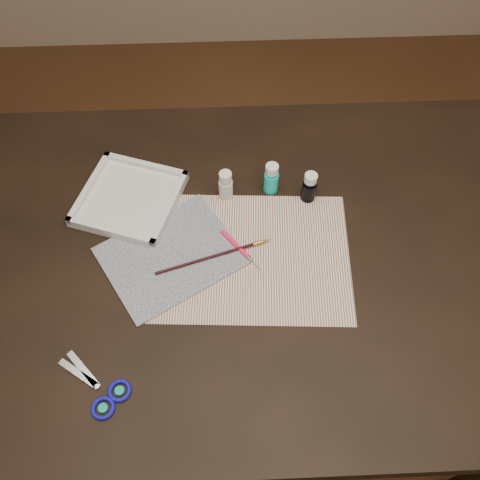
{
  "coord_description": "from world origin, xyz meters",
  "views": [
    {
      "loc": [
        -0.03,
        -0.61,
        1.72
      ],
      "look_at": [
        0.0,
        0.0,
        0.8
      ],
      "focal_mm": 40.0,
      "sensor_mm": 36.0,
      "label": 1
    }
  ],
  "objects_px": {
    "palette_tray": "(129,198)",
    "scissors": "(89,384)",
    "paint_bottle_navy": "(309,187)",
    "canvas": "(171,256)",
    "paint_bottle_cyan": "(271,178)",
    "paper": "(250,256)",
    "paint_bottle_white": "(226,185)"
  },
  "relations": [
    {
      "from": "paint_bottle_navy",
      "to": "scissors",
      "type": "distance_m",
      "value": 0.61
    },
    {
      "from": "paper",
      "to": "paint_bottle_cyan",
      "type": "relative_size",
      "value": 5.25
    },
    {
      "from": "canvas",
      "to": "paint_bottle_cyan",
      "type": "relative_size",
      "value": 3.35
    },
    {
      "from": "paint_bottle_white",
      "to": "paint_bottle_navy",
      "type": "distance_m",
      "value": 0.19
    },
    {
      "from": "paint_bottle_cyan",
      "to": "palette_tray",
      "type": "distance_m",
      "value": 0.32
    },
    {
      "from": "paint_bottle_navy",
      "to": "palette_tray",
      "type": "xyz_separation_m",
      "value": [
        -0.41,
        0.01,
        -0.03
      ]
    },
    {
      "from": "paint_bottle_cyan",
      "to": "paint_bottle_white",
      "type": "bearing_deg",
      "value": -172.05
    },
    {
      "from": "canvas",
      "to": "scissors",
      "type": "bearing_deg",
      "value": -117.36
    },
    {
      "from": "paint_bottle_white",
      "to": "scissors",
      "type": "bearing_deg",
      "value": -121.34
    },
    {
      "from": "paper",
      "to": "canvas",
      "type": "distance_m",
      "value": 0.17
    },
    {
      "from": "canvas",
      "to": "scissors",
      "type": "distance_m",
      "value": 0.31
    },
    {
      "from": "palette_tray",
      "to": "scissors",
      "type": "bearing_deg",
      "value": -95.92
    },
    {
      "from": "canvas",
      "to": "palette_tray",
      "type": "bearing_deg",
      "value": 122.68
    },
    {
      "from": "paint_bottle_navy",
      "to": "palette_tray",
      "type": "bearing_deg",
      "value": 179.07
    },
    {
      "from": "paper",
      "to": "paint_bottle_white",
      "type": "relative_size",
      "value": 5.45
    },
    {
      "from": "canvas",
      "to": "palette_tray",
      "type": "relative_size",
      "value": 1.29
    },
    {
      "from": "canvas",
      "to": "paint_bottle_white",
      "type": "height_order",
      "value": "paint_bottle_white"
    },
    {
      "from": "paint_bottle_navy",
      "to": "palette_tray",
      "type": "height_order",
      "value": "paint_bottle_navy"
    },
    {
      "from": "paint_bottle_white",
      "to": "scissors",
      "type": "height_order",
      "value": "paint_bottle_white"
    },
    {
      "from": "canvas",
      "to": "paint_bottle_cyan",
      "type": "bearing_deg",
      "value": 37.62
    },
    {
      "from": "paint_bottle_navy",
      "to": "scissors",
      "type": "height_order",
      "value": "paint_bottle_navy"
    },
    {
      "from": "canvas",
      "to": "paint_bottle_navy",
      "type": "distance_m",
      "value": 0.34
    },
    {
      "from": "paper",
      "to": "palette_tray",
      "type": "height_order",
      "value": "palette_tray"
    },
    {
      "from": "paint_bottle_cyan",
      "to": "palette_tray",
      "type": "height_order",
      "value": "paint_bottle_cyan"
    },
    {
      "from": "paint_bottle_cyan",
      "to": "paint_bottle_navy",
      "type": "distance_m",
      "value": 0.09
    },
    {
      "from": "paper",
      "to": "paint_bottle_cyan",
      "type": "height_order",
      "value": "paint_bottle_cyan"
    },
    {
      "from": "paint_bottle_cyan",
      "to": "paper",
      "type": "bearing_deg",
      "value": -107.91
    },
    {
      "from": "paint_bottle_cyan",
      "to": "palette_tray",
      "type": "bearing_deg",
      "value": -176.03
    },
    {
      "from": "paper",
      "to": "canvas",
      "type": "bearing_deg",
      "value": 178.13
    },
    {
      "from": "paint_bottle_cyan",
      "to": "scissors",
      "type": "bearing_deg",
      "value": -129.39
    },
    {
      "from": "paint_bottle_white",
      "to": "paper",
      "type": "bearing_deg",
      "value": -74.52
    },
    {
      "from": "paper",
      "to": "paint_bottle_white",
      "type": "height_order",
      "value": "paint_bottle_white"
    }
  ]
}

